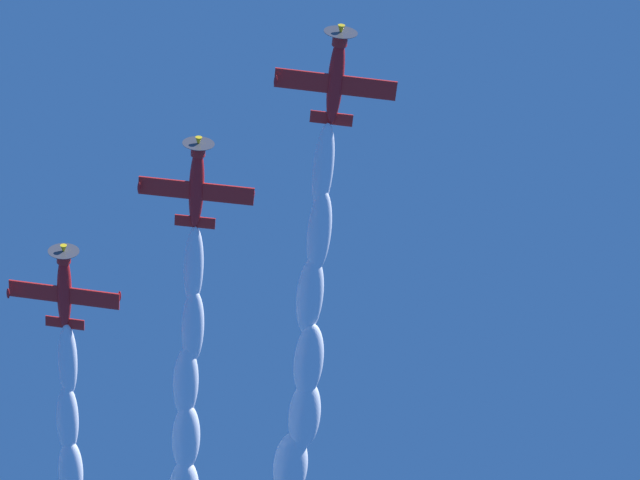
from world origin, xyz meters
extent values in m
ellipsoid|color=red|center=(-5.24, -2.71, 73.40)|extent=(6.41, 2.43, 1.22)
cylinder|color=red|center=(-2.42, -2.10, 73.49)|extent=(1.09, 1.22, 1.09)
cone|color=yellow|center=(-1.81, -1.97, 73.51)|extent=(0.77, 0.63, 0.53)
cylinder|color=#3F3F47|center=(-1.95, -2.00, 73.51)|extent=(0.59, 2.29, 2.35)
cube|color=red|center=(-5.43, -2.74, 73.24)|extent=(3.00, 8.10, 0.77)
ellipsoid|color=red|center=(-6.26, 1.08, 73.53)|extent=(0.90, 0.42, 0.27)
ellipsoid|color=red|center=(-4.59, -6.56, 72.95)|extent=(0.90, 0.42, 0.27)
cube|color=red|center=(-7.95, -3.30, 73.36)|extent=(1.44, 2.98, 0.33)
cube|color=red|center=(-8.02, -3.35, 73.83)|extent=(1.10, 0.40, 1.09)
ellipsoid|color=#1E232D|center=(-4.97, -2.68, 73.80)|extent=(1.57, 1.00, 0.70)
ellipsoid|color=red|center=(-12.21, -13.18, 73.49)|extent=(6.42, 2.40, 1.33)
cylinder|color=red|center=(-9.38, -12.57, 73.65)|extent=(1.11, 1.19, 1.09)
cone|color=yellow|center=(-8.78, -12.44, 73.68)|extent=(0.78, 0.62, 0.53)
cylinder|color=#3F3F47|center=(-8.92, -12.47, 73.67)|extent=(0.63, 2.23, 2.30)
cube|color=red|center=(-12.39, -13.21, 73.32)|extent=(3.00, 8.11, 0.61)
ellipsoid|color=red|center=(-13.22, -9.38, 73.52)|extent=(0.90, 0.42, 0.29)
ellipsoid|color=red|center=(-11.55, -17.03, 73.13)|extent=(0.90, 0.42, 0.29)
cube|color=red|center=(-14.91, -13.76, 73.39)|extent=(1.45, 2.98, 0.29)
cube|color=red|center=(-14.99, -13.80, 73.86)|extent=(1.11, 0.38, 1.11)
ellipsoid|color=#1E232D|center=(-11.94, -13.14, 73.90)|extent=(1.57, 0.98, 0.72)
ellipsoid|color=red|center=(-18.83, -23.86, 72.12)|extent=(6.42, 2.45, 1.39)
cylinder|color=red|center=(-16.01, -23.25, 72.29)|extent=(1.12, 1.23, 1.13)
cone|color=yellow|center=(-15.40, -23.12, 72.32)|extent=(0.79, 0.64, 0.55)
cylinder|color=#3F3F47|center=(-15.54, -23.15, 72.31)|extent=(0.65, 2.31, 2.38)
cube|color=red|center=(-19.01, -23.89, 71.95)|extent=(3.00, 8.09, 0.93)
ellipsoid|color=red|center=(-19.86, -20.07, 72.30)|extent=(0.90, 0.43, 0.30)
ellipsoid|color=red|center=(-18.17, -27.70, 71.60)|extent=(0.90, 0.43, 0.30)
cube|color=red|center=(-21.54, -24.45, 72.01)|extent=(1.44, 2.98, 0.40)
cube|color=red|center=(-21.61, -24.51, 72.48)|extent=(1.12, 0.42, 1.11)
ellipsoid|color=#1E232D|center=(-18.57, -23.84, 72.53)|extent=(1.58, 1.00, 0.75)
ellipsoid|color=white|center=(-11.52, -4.28, 73.10)|extent=(7.24, 2.87, 1.66)
ellipsoid|color=white|center=(-16.54, -5.16, 72.89)|extent=(7.31, 3.14, 1.93)
ellipsoid|color=white|center=(-21.92, -6.50, 72.93)|extent=(7.37, 3.40, 2.19)
ellipsoid|color=white|center=(-27.56, -7.31, 72.45)|extent=(7.44, 3.66, 2.46)
ellipsoid|color=white|center=(-32.93, -8.31, 72.48)|extent=(7.50, 3.92, 2.72)
ellipsoid|color=white|center=(-38.02, -10.09, 72.36)|extent=(7.57, 4.18, 2.99)
ellipsoid|color=white|center=(-18.66, -14.52, 73.33)|extent=(7.24, 2.87, 1.66)
ellipsoid|color=white|center=(-23.96, -15.54, 73.19)|extent=(7.31, 3.14, 1.93)
ellipsoid|color=white|center=(-28.95, -16.96, 72.95)|extent=(7.37, 3.40, 2.19)
ellipsoid|color=white|center=(-34.32, -17.90, 72.68)|extent=(7.44, 3.66, 2.46)
ellipsoid|color=white|center=(-24.97, -25.04, 71.89)|extent=(7.24, 2.87, 1.66)
ellipsoid|color=white|center=(-30.54, -26.37, 71.79)|extent=(7.31, 3.14, 1.93)
ellipsoid|color=white|center=(-35.95, -27.39, 71.63)|extent=(7.37, 3.40, 2.19)
camera|label=1|loc=(29.24, 0.46, 2.05)|focal=67.74mm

